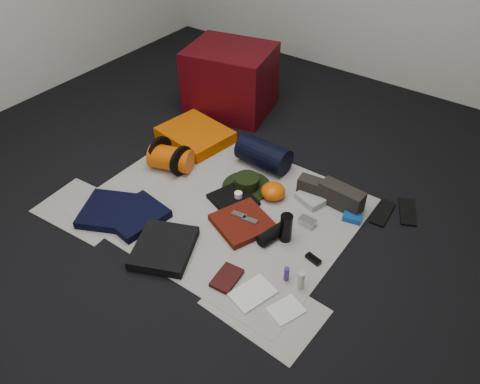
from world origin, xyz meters
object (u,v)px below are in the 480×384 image
Objects in this scene: sleeping_pad at (195,135)px; stuff_sack at (171,158)px; navy_duffel at (264,154)px; compact_camera at (307,222)px; paperback_book at (227,278)px; water_bottle at (286,228)px; red_cabinet at (230,80)px.

stuff_sack is (0.10, -0.37, 0.04)m from sleeping_pad.
sleeping_pad is 1.33× the size of navy_duffel.
compact_camera is 0.57× the size of paperback_book.
sleeping_pad is at bearing 169.22° from compact_camera.
sleeping_pad reaches higher than paperback_book.
sleeping_pad is at bearing -175.20° from navy_duffel.
compact_camera is (0.04, 0.19, -0.07)m from water_bottle.
red_cabinet is 2.20× the size of stuff_sack.
navy_duffel is at bearing 152.51° from compact_camera.
red_cabinet reaches higher than stuff_sack.
red_cabinet is at bearing 120.09° from paperback_book.
compact_camera is (1.06, 0.06, -0.07)m from stuff_sack.
water_bottle is 1.80× the size of compact_camera.
sleeping_pad is 1.39m from paperback_book.
stuff_sack is 1.62× the size of paperback_book.
compact_camera is at bearing 71.76° from paperback_book.
compact_camera is 0.65m from paperback_book.
compact_camera is at bearing -47.82° from red_cabinet.
stuff_sack is 1.59× the size of water_bottle.
paperback_book is at bearing -31.88° from stuff_sack.
water_bottle is at bearing 72.12° from paperback_book.
sleeping_pad is at bearing -95.90° from red_cabinet.
navy_duffel is (0.51, 0.41, 0.01)m from stuff_sack.
paperback_book is (1.02, -0.95, -0.03)m from sleeping_pad.
navy_duffel reaches higher than sleeping_pad.
paperback_book is at bearing -66.82° from red_cabinet.
red_cabinet is 1.51m from compact_camera.
navy_duffel is (0.60, 0.03, 0.05)m from sleeping_pad.
navy_duffel is 3.65× the size of compact_camera.
water_bottle reaches higher than sleeping_pad.
stuff_sack is (0.16, -0.92, -0.18)m from red_cabinet.
water_bottle is at bearing -98.87° from compact_camera.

